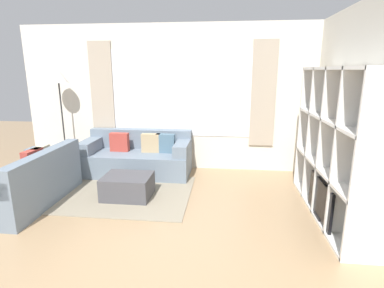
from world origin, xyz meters
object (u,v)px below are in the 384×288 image
object	(u,v)px
floor_lamp	(59,82)
couch_main	(138,157)
ottoman	(128,186)
couch_side	(29,183)
shelving_unit	(338,147)

from	to	relation	value
floor_lamp	couch_main	bearing A→B (deg)	-5.96
ottoman	floor_lamp	xyz separation A→B (m)	(-1.64, 1.24, 1.49)
couch_side	shelving_unit	bearing A→B (deg)	91.73
shelving_unit	floor_lamp	size ratio (longest dim) A/B	1.15
shelving_unit	ottoman	distance (m)	2.96
shelving_unit	couch_side	world-z (taller)	shelving_unit
couch_main	couch_side	bearing A→B (deg)	-129.46
couch_main	ottoman	bearing A→B (deg)	-81.63
couch_main	floor_lamp	world-z (taller)	floor_lamp
shelving_unit	couch_side	distance (m)	4.24
shelving_unit	couch_main	distance (m)	3.34
shelving_unit	ottoman	world-z (taller)	shelving_unit
couch_side	floor_lamp	world-z (taller)	floor_lamp
ottoman	shelving_unit	bearing A→B (deg)	-4.42
couch_main	ottoman	world-z (taller)	couch_main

